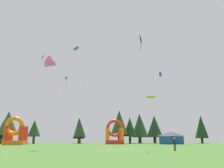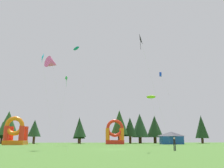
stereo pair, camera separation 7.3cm
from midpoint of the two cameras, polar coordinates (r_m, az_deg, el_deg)
name	(u,v)px [view 2 (the right image)]	position (r m, az deg, el deg)	size (l,w,h in m)	color
ground_plane	(114,149)	(39.94, 0.55, -14.79)	(120.00, 120.00, 0.00)	#47752D
kite_pink_delta	(52,63)	(42.40, -13.58, 4.66)	(4.96, 5.35, 14.97)	#EA599E
kite_teal_parafoil	(76,49)	(69.79, -8.20, 8.09)	(7.04, 8.34, 26.50)	#0C7F7A
kite_green_diamond	(67,79)	(61.90, -10.38, 1.11)	(1.28, 6.11, 16.57)	green
kite_blue_box	(161,75)	(71.05, 11.16, 2.14)	(7.01, 2.48, 19.86)	blue
kite_cyan_diamond	(42,58)	(57.43, -15.82, 5.86)	(2.76, 7.10, 19.95)	#19B7CC
kite_black_diamond	(140,40)	(38.57, 6.49, 9.97)	(5.34, 3.40, 17.03)	black
kite_lime_parafoil	(151,97)	(64.27, 9.00, -2.96)	(3.01, 3.87, 12.65)	#8CD826
person_left_edge	(174,143)	(36.01, 14.25, -13.02)	(0.38, 0.38, 1.77)	black
inflatable_orange_dome	(115,135)	(73.75, 0.67, -11.67)	(5.26, 3.90, 7.07)	red
inflatable_red_slide	(15,134)	(71.25, -21.36, -10.69)	(5.28, 4.90, 7.32)	orange
festival_tent	(171,138)	(74.04, 13.54, -11.99)	(6.09, 3.61, 3.53)	#19478C
tree_row_2	(2,130)	(89.54, -23.94, -9.66)	(3.62, 3.62, 6.99)	#4C331E
tree_row_3	(8,123)	(87.41, -22.75, -8.32)	(6.41, 6.41, 10.31)	#4C331E
tree_row_4	(35,128)	(83.00, -17.40, -9.71)	(4.09, 4.09, 7.41)	#4C331E
tree_row_5	(79,128)	(82.13, -7.53, -10.01)	(3.88, 3.88, 8.39)	#4C331E
tree_row_6	(80,129)	(81.07, -7.33, -10.20)	(3.96, 3.96, 7.29)	#4C331E
tree_row_7	(119,122)	(80.42, 1.74, -8.86)	(5.50, 5.50, 10.57)	#4C331E
tree_row_8	(130,127)	(81.40, 4.20, -9.85)	(4.25, 4.25, 8.30)	#4C331E
tree_row_9	(140,125)	(85.43, 6.45, -9.47)	(5.78, 5.78, 9.94)	#4C331E
tree_row_10	(155,126)	(87.39, 9.82, -9.62)	(5.57, 5.57, 9.31)	#4C331E
tree_row_11	(201,127)	(88.60, 19.93, -9.25)	(4.34, 4.34, 9.19)	#4C331E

